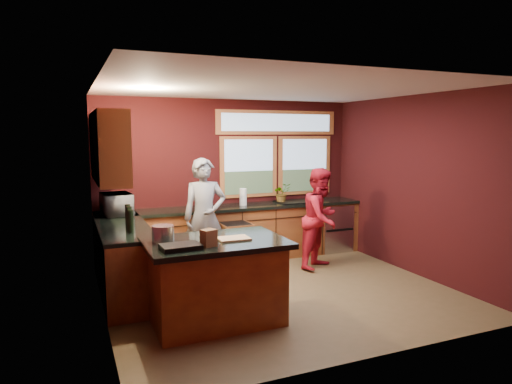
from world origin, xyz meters
TOP-DOWN VIEW (x-y plane):
  - floor at (0.00, 0.00)m, footprint 4.50×4.50m
  - room_shell at (-0.60, 0.32)m, footprint 4.52×4.02m
  - back_counter at (0.20, 1.70)m, footprint 4.50×0.64m
  - left_counter at (-1.95, 0.85)m, footprint 0.64×2.30m
  - island at (-1.09, -0.61)m, footprint 1.55×1.05m
  - person_grey at (-0.71, 1.11)m, footprint 0.68×0.48m
  - person_red at (1.10, 0.78)m, footprint 0.98×0.92m
  - microwave at (-1.92, 1.56)m, footprint 0.46×0.63m
  - potted_plant at (0.88, 1.75)m, footprint 0.30×0.26m
  - paper_towel at (0.13, 1.70)m, footprint 0.12×0.12m
  - cutting_board at (-0.89, -0.66)m, footprint 0.35×0.25m
  - stock_pot at (-1.64, -0.46)m, footprint 0.24×0.24m
  - paper_bag at (-1.24, -0.86)m, footprint 0.18×0.16m
  - black_tray at (-1.54, -0.86)m, footprint 0.41×0.30m

SIDE VIEW (x-z plane):
  - floor at x=0.00m, z-range 0.00..0.00m
  - back_counter at x=0.20m, z-range 0.00..0.93m
  - left_counter at x=-1.95m, z-range 0.00..0.93m
  - island at x=-1.09m, z-range 0.01..0.95m
  - person_red at x=1.10m, z-range 0.00..1.59m
  - person_grey at x=-0.71m, z-range 0.00..1.77m
  - cutting_board at x=-0.89m, z-range 0.94..0.96m
  - black_tray at x=-1.54m, z-range 0.94..0.99m
  - stock_pot at x=-1.64m, z-range 0.94..1.12m
  - paper_bag at x=-1.24m, z-range 0.94..1.12m
  - paper_towel at x=0.13m, z-range 0.93..1.21m
  - microwave at x=-1.92m, z-range 0.93..1.25m
  - potted_plant at x=0.88m, z-range 0.93..1.26m
  - room_shell at x=-0.60m, z-range 0.44..3.15m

